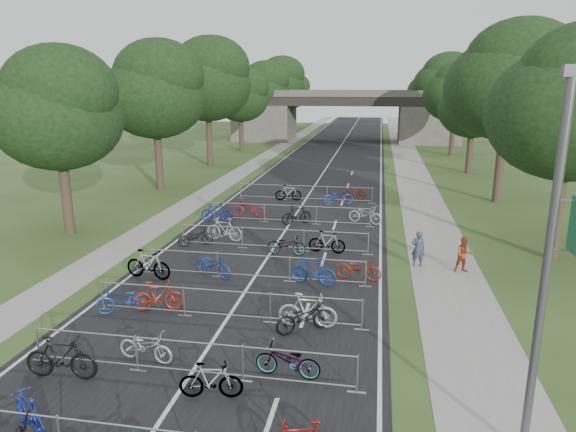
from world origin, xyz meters
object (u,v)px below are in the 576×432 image
(pedestrian_a, at_px, (418,249))
(lamppost, at_px, (548,269))
(pedestrian_b, at_px, (464,255))
(bike_1, at_px, (29,414))
(overpass_bridge, at_px, (345,116))

(pedestrian_a, bearing_deg, lamppost, 99.19)
(lamppost, xyz_separation_m, pedestrian_b, (0.36, 11.42, -3.50))
(bike_1, height_order, pedestrian_a, pedestrian_a)
(overpass_bridge, height_order, bike_1, overpass_bridge)
(overpass_bridge, xyz_separation_m, bike_1, (-2.77, -64.30, -3.03))
(overpass_bridge, bearing_deg, pedestrian_b, -80.43)
(bike_1, xyz_separation_m, pedestrian_a, (9.57, 13.13, 0.30))
(overpass_bridge, relative_size, pedestrian_a, 19.33)
(overpass_bridge, xyz_separation_m, pedestrian_a, (6.80, -51.16, -2.73))
(pedestrian_a, xyz_separation_m, pedestrian_b, (1.90, -0.42, -0.03))
(overpass_bridge, bearing_deg, lamppost, -82.47)
(lamppost, bearing_deg, pedestrian_a, 97.37)
(bike_1, bearing_deg, lamppost, 129.01)
(lamppost, relative_size, pedestrian_a, 5.12)
(bike_1, relative_size, pedestrian_b, 1.07)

